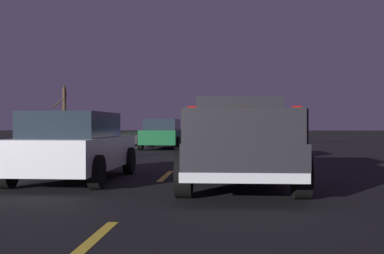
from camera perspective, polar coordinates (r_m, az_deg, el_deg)
The scene contains 10 objects.
ground at distance 27.29m, azimuth 0.86°, elevation -2.34°, with size 144.00×144.00×0.00m, color black.
sidewalk_shoulder at distance 28.17m, azimuth -10.80°, elevation -2.14°, with size 108.00×4.00×0.12m, color slate.
grass_verge at distance 29.83m, azimuth -20.14°, elevation -2.13°, with size 108.00×6.00×0.01m, color #1E3819.
lane_markings at distance 29.60m, azimuth -3.86°, elevation -2.13°, with size 108.00×3.54×0.01m.
pickup_truck at distance 10.08m, azimuth 5.65°, elevation -1.33°, with size 5.43×2.30×1.87m.
sedan_white at distance 11.11m, azimuth -13.74°, elevation -2.20°, with size 4.42×2.06×1.54m.
sedan_blue at distance 26.47m, azimuth 4.89°, elevation -0.73°, with size 4.42×2.05×1.54m.
sedan_silver at distance 16.91m, azimuth 5.04°, elevation -1.33°, with size 4.44×2.08×1.54m.
sedan_green at distance 24.82m, azimuth -3.48°, elevation -0.80°, with size 4.43×2.07×1.54m.
bare_tree_far at distance 38.13m, azimuth -14.98°, elevation 1.68°, with size 1.41×1.07×4.34m.
Camera 1 is at (-0.22, -1.44, 1.27)m, focal length 44.80 mm.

